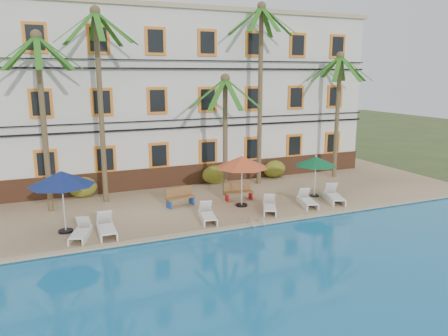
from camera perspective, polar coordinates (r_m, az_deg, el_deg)
name	(u,v)px	position (r m, az deg, el deg)	size (l,w,h in m)	color
ground	(232,226)	(19.87, 1.08, -7.54)	(100.00, 100.00, 0.00)	#384C23
pool_deck	(196,195)	(24.27, -3.73, -3.58)	(30.00, 12.00, 0.25)	tan
swimming_pool	(325,294)	(14.26, 13.06, -15.74)	(26.00, 12.00, 0.20)	#166FAB
pool_coping	(241,226)	(19.00, 2.20, -7.59)	(30.00, 0.35, 0.06)	tan
hotel_building	(168,96)	(28.14, -7.28, 9.37)	(25.40, 6.44, 10.22)	silver
palm_a	(42,99)	(21.83, -22.72, 8.31)	(3.99, 3.99, 8.39)	brown
palm_b	(99,83)	(22.51, -15.98, 10.65)	(3.99, 3.99, 9.63)	brown
palm_c	(225,117)	(23.14, 0.15, 6.64)	(3.99, 3.99, 6.49)	brown
palm_d	(260,74)	(25.58, 4.79, 12.14)	(3.99, 3.99, 10.39)	brown
palm_e	(338,98)	(28.24, 14.68, 8.82)	(3.99, 3.99, 7.80)	brown
shrub_left	(83,187)	(24.47, -17.96, -2.39)	(1.50, 0.90, 1.10)	#255016
shrub_mid	(214,175)	(26.14, -1.27, -0.88)	(1.50, 0.90, 1.10)	#255016
shrub_right	(274,169)	(27.89, 6.60, -0.13)	(1.50, 0.90, 1.10)	#255016
umbrella_blue	(62,179)	(18.92, -20.45, -1.31)	(2.69, 2.69, 2.68)	black
umbrella_red	(242,162)	(21.36, 2.36, 0.75)	(2.61, 2.61, 2.61)	black
umbrella_green	(316,161)	(23.66, 11.90, 0.87)	(2.25, 2.25, 2.26)	black
lounger_a	(81,232)	(18.58, -18.22, -7.95)	(1.10, 1.76, 0.78)	white
lounger_b	(106,228)	(18.69, -15.12, -7.53)	(0.71, 1.88, 0.88)	white
lounger_c	(207,215)	(19.70, -2.17, -6.14)	(0.94, 1.81, 0.82)	white
lounger_d	(269,207)	(21.03, 5.96, -5.04)	(1.27, 1.74, 0.78)	white
lounger_e	(307,201)	(22.26, 10.80, -4.19)	(1.02, 1.81, 0.81)	white
lounger_f	(334,196)	(23.25, 14.15, -3.58)	(1.27, 2.00, 0.89)	white
bench_left	(180,197)	(21.90, -5.83, -3.75)	(1.57, 0.80, 0.93)	olive
bench_right	(238,191)	(22.81, 1.90, -3.04)	(1.54, 0.61, 0.93)	olive
pool_ladder	(256,225)	(19.22, 4.22, -7.48)	(0.54, 0.74, 0.74)	silver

